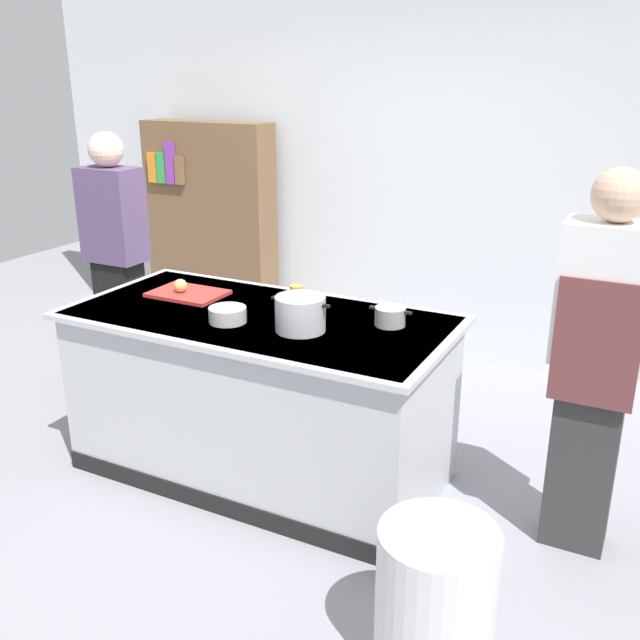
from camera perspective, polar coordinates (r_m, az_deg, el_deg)
name	(u,v)px	position (r m, az deg, el deg)	size (l,w,h in m)	color
ground_plane	(263,469)	(3.99, -4.61, -11.92)	(10.00, 10.00, 0.00)	gray
back_wall	(408,154)	(5.33, 7.13, 13.16)	(6.40, 0.12, 3.00)	silver
counter_island	(261,393)	(3.76, -4.81, -5.86)	(1.98, 0.98, 0.90)	#B7BABF
cutting_board	(188,294)	(3.97, -10.59, 2.11)	(0.40, 0.28, 0.02)	red
onion	(180,286)	(3.96, -11.19, 2.73)	(0.07, 0.07, 0.07)	tan
stock_pot	(300,314)	(3.35, -1.59, 0.51)	(0.31, 0.24, 0.17)	#B7BABF
sauce_pan	(390,316)	(3.44, 5.67, 0.30)	(0.22, 0.15, 0.09)	#99999E
mixing_bowl	(228,315)	(3.51, -7.46, 0.43)	(0.19, 0.19, 0.08)	#B7BABF
juice_cup	(296,295)	(3.75, -1.92, 2.06)	(0.07, 0.07, 0.10)	yellow
trash_bin	(435,603)	(2.72, 9.27, -21.58)	(0.43, 0.43, 0.59)	silver
person_chef	(597,359)	(3.23, 21.40, -2.95)	(0.38, 0.25, 1.72)	#323232
person_guest	(117,259)	(4.82, -16.07, 4.77)	(0.38, 0.24, 1.72)	black
bookshelf	(211,228)	(5.91, -8.77, 7.32)	(1.10, 0.31, 1.70)	brown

